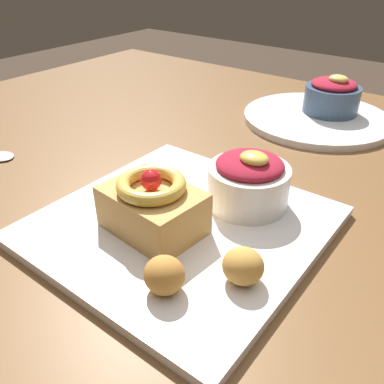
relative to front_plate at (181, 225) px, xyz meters
name	(u,v)px	position (x,y,z in m)	size (l,w,h in m)	color
dining_table	(285,247)	(0.07, 0.14, -0.09)	(1.57, 1.00, 0.73)	brown
front_plate	(181,225)	(0.00, 0.00, 0.00)	(0.29, 0.29, 0.01)	white
cake_slice	(153,205)	(-0.01, -0.03, 0.04)	(0.11, 0.08, 0.07)	tan
berry_ramekin	(249,181)	(0.04, 0.08, 0.04)	(0.10, 0.10, 0.07)	white
fritter_front	(164,275)	(0.06, -0.09, 0.02)	(0.04, 0.04, 0.04)	#BC7F38
fritter_middle	(243,266)	(0.10, -0.04, 0.02)	(0.04, 0.04, 0.03)	gold
back_plate	(316,118)	(-0.01, 0.41, 0.00)	(0.27, 0.27, 0.01)	white
back_ramekin	(332,96)	(0.00, 0.44, 0.04)	(0.10, 0.10, 0.07)	#3D5675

